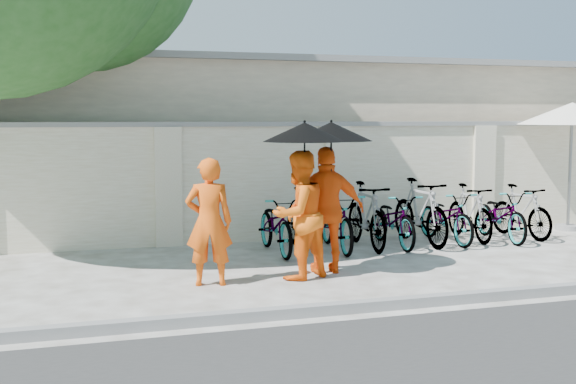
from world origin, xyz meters
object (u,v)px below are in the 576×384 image
object	(u,v)px
monk_right	(327,210)
patio_umbrella	(572,115)
monk_center	(299,215)
monk_left	(209,222)

from	to	relation	value
monk_right	patio_umbrella	world-z (taller)	patio_umbrella
monk_center	monk_left	bearing A→B (deg)	-23.78
monk_center	patio_umbrella	distance (m)	6.86
monk_center	monk_right	size ratio (longest dim) A/B	0.98
monk_center	monk_right	xyz separation A→B (m)	(0.49, 0.23, 0.02)
monk_left	monk_center	size ratio (longest dim) A/B	0.96
monk_left	monk_right	bearing A→B (deg)	-161.33
monk_right	patio_umbrella	xyz separation A→B (m)	(5.77, 2.23, 1.32)
monk_right	patio_umbrella	size ratio (longest dim) A/B	0.72
monk_left	monk_right	xyz separation A→B (m)	(1.71, 0.25, 0.05)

